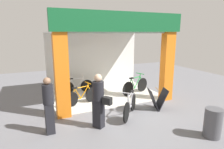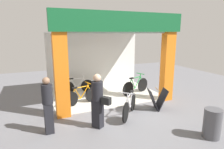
# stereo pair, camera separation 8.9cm
# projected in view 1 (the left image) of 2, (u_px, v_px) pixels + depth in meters

# --- Properties ---
(ground_plane) EXTENTS (17.77, 17.77, 0.00)m
(ground_plane) POSITION_uv_depth(u_px,v_px,m) (120.00, 107.00, 7.61)
(ground_plane) COLOR slate
(ground_plane) RESTS_ON ground
(shop_facade) EXTENTS (5.08, 3.57, 3.62)m
(shop_facade) POSITION_uv_depth(u_px,v_px,m) (105.00, 54.00, 8.63)
(shop_facade) COLOR beige
(shop_facade) RESTS_ON ground
(bicycle_inside_0) EXTENTS (1.58, 0.49, 0.89)m
(bicycle_inside_0) POSITION_uv_depth(u_px,v_px,m) (82.00, 96.00, 7.77)
(bicycle_inside_0) COLOR black
(bicycle_inside_0) RESTS_ON ground
(bicycle_inside_1) EXTENTS (1.67, 0.65, 0.96)m
(bicycle_inside_1) POSITION_uv_depth(u_px,v_px,m) (135.00, 86.00, 9.14)
(bicycle_inside_1) COLOR black
(bicycle_inside_1) RESTS_ON ground
(bicycle_inside_2) EXTENTS (1.57, 0.43, 0.86)m
(bicycle_inside_2) POSITION_uv_depth(u_px,v_px,m) (77.00, 86.00, 9.26)
(bicycle_inside_2) COLOR black
(bicycle_inside_2) RESTS_ON ground
(bicycle_parked_0) EXTENTS (1.19, 1.30, 0.95)m
(bicycle_parked_0) POSITION_uv_depth(u_px,v_px,m) (130.00, 106.00, 6.72)
(bicycle_parked_0) COLOR black
(bicycle_parked_0) RESTS_ON ground
(sandwich_board_sign) EXTENTS (0.82, 0.73, 0.81)m
(sandwich_board_sign) POSITION_uv_depth(u_px,v_px,m) (157.00, 99.00, 7.30)
(sandwich_board_sign) COLOR black
(sandwich_board_sign) RESTS_ON ground
(pedestrian_0) EXTENTS (0.32, 0.32, 1.68)m
(pedestrian_0) POSITION_uv_depth(u_px,v_px,m) (49.00, 105.00, 5.46)
(pedestrian_0) COLOR black
(pedestrian_0) RESTS_ON ground
(pedestrian_1) EXTENTS (0.56, 0.67, 1.69)m
(pedestrian_1) POSITION_uv_depth(u_px,v_px,m) (99.00, 100.00, 5.79)
(pedestrian_1) COLOR black
(pedestrian_1) RESTS_ON ground
(trash_bin) EXTENTS (0.47, 0.47, 0.84)m
(trash_bin) POSITION_uv_depth(u_px,v_px,m) (213.00, 123.00, 5.34)
(trash_bin) COLOR #4C4C51
(trash_bin) RESTS_ON ground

